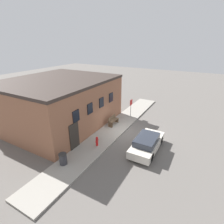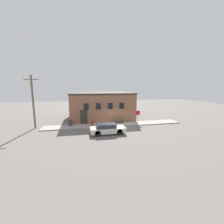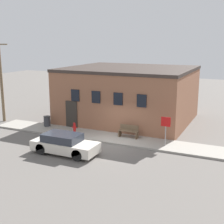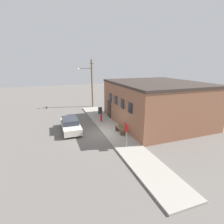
% 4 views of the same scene
% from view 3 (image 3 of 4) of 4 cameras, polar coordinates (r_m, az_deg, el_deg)
% --- Properties ---
extents(ground_plane, '(80.00, 80.00, 0.00)m').
position_cam_3_polar(ground_plane, '(20.90, -0.31, -5.93)').
color(ground_plane, '#66605B').
extents(sidewalk, '(19.98, 2.25, 0.12)m').
position_cam_3_polar(sidewalk, '(21.86, 0.94, -4.90)').
color(sidewalk, '#9E998E').
rests_on(sidewalk, ground).
extents(brick_building, '(10.30, 8.92, 4.55)m').
position_cam_3_polar(brick_building, '(26.79, 3.15, 3.30)').
color(brick_building, '#8E5B42').
rests_on(brick_building, ground).
extents(fire_hydrant, '(0.40, 0.19, 0.80)m').
position_cam_3_polar(fire_hydrant, '(22.99, -6.88, -2.89)').
color(fire_hydrant, red).
rests_on(fire_hydrant, sidewalk).
extents(stop_sign, '(0.62, 0.06, 1.91)m').
position_cam_3_polar(stop_sign, '(20.17, 9.79, -2.52)').
color(stop_sign, gray).
rests_on(stop_sign, sidewalk).
extents(bench, '(1.37, 0.44, 0.87)m').
position_cam_3_polar(bench, '(21.88, 3.05, -3.55)').
color(bench, brown).
rests_on(bench, sidewalk).
extents(trash_bin, '(0.54, 0.54, 0.80)m').
position_cam_3_polar(trash_bin, '(25.21, -11.80, -1.64)').
color(trash_bin, '#333338').
rests_on(trash_bin, sidewalk).
extents(parked_car, '(4.10, 1.65, 1.25)m').
position_cam_3_polar(parked_car, '(19.29, -8.68, -5.80)').
color(parked_car, black).
rests_on(parked_car, ground).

